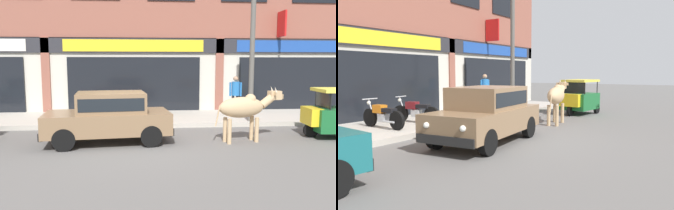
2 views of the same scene
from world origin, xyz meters
The scene contains 9 objects.
ground_plane centered at (0.00, 0.00, 0.00)m, with size 90.00×90.00×0.00m, color #605E5B.
sidewalk centered at (0.00, 3.87, 0.08)m, with size 19.00×3.33×0.16m, color #B7AFA3.
shop_building centered at (0.00, 5.79, 4.36)m, with size 23.00×1.40×9.15m.
cow centered at (3.24, 0.00, 1.01)m, with size 2.13×0.81×1.61m.
car_1 centered at (-0.66, 0.23, 0.81)m, with size 3.73×1.96×1.46m.
motorcycle_0 centered at (-1.33, 3.60, 0.55)m, with size 0.52×1.81×0.88m.
motorcycle_1 centered at (-0.03, 3.63, 0.55)m, with size 0.60×1.80×0.88m.
pedestrian centered at (4.10, 3.81, 1.14)m, with size 0.49×0.32×1.60m.
utility_pole centered at (4.28, 2.50, 2.77)m, with size 0.18×0.18×5.22m, color #595651.
Camera 1 is at (0.23, -9.15, 2.28)m, focal length 35.00 mm.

